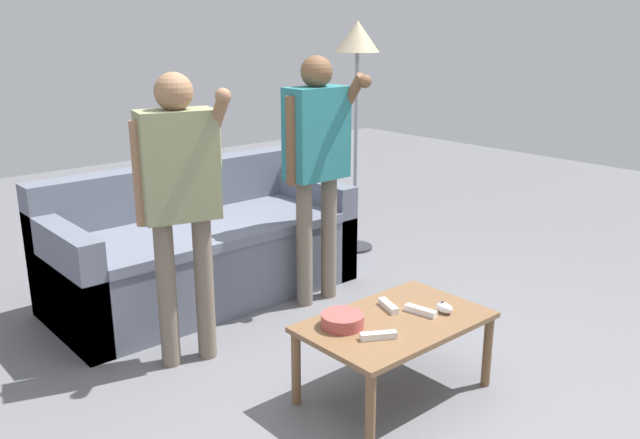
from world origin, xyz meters
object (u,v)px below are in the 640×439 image
Objects in this scene: game_remote_nunchuk at (444,308)px; game_remote_wand_far at (378,336)px; couch at (200,250)px; player_left at (180,187)px; player_right at (317,152)px; coffee_table at (395,329)px; game_remote_wand_spare at (388,306)px; game_remote_wand_near at (421,311)px; floor_lamp at (357,56)px; snack_bowl at (342,320)px.

game_remote_nunchuk reaches higher than game_remote_wand_far.
game_remote_wand_far is (-0.16, -1.73, 0.10)m from couch.
player_right reaches higher than player_left.
coffee_table is at bearing 22.70° from game_remote_wand_far.
couch is 1.55m from game_remote_wand_spare.
couch is at bearing 95.95° from game_remote_wand_near.
game_remote_wand_far is (-0.43, 0.01, -0.01)m from game_remote_nunchuk.
game_remote_nunchuk is 0.54× the size of game_remote_wand_near.
game_remote_nunchuk is at bearing -23.29° from coffee_table.
couch reaches higher than game_remote_wand_far.
game_remote_wand_near is (0.13, -0.03, 0.06)m from coffee_table.
couch is 1.80m from floor_lamp.
game_remote_wand_near is 0.16m from game_remote_wand_spare.
coffee_table is at bearing -128.94° from floor_lamp.
couch is 1.28× the size of player_left.
player_right is at bearing 60.55° from game_remote_wand_far.
game_remote_wand_spare is at bearing -86.20° from couch.
coffee_table is 2.41m from floor_lamp.
game_remote_wand_far is (-0.33, -0.05, -0.00)m from game_remote_wand_near.
floor_lamp is 2.10m from player_left.
couch is 1.74m from game_remote_wand_far.
game_remote_wand_far is at bearing -70.49° from player_left.
game_remote_wand_near is 1.05× the size of game_remote_wand_spare.
game_remote_wand_near is (0.37, -0.14, -0.01)m from snack_bowl.
game_remote_wand_spare is (0.26, 0.19, 0.00)m from game_remote_wand_far.
coffee_table is at bearing 165.85° from game_remote_wand_near.
player_left is 9.51× the size of game_remote_wand_spare.
game_remote_nunchuk is (0.27, -1.74, 0.11)m from couch.
game_remote_nunchuk is at bearing -1.96° from game_remote_wand_far.
game_remote_nunchuk is 0.56× the size of game_remote_wand_far.
game_remote_nunchuk is at bearing -52.50° from player_left.
game_remote_wand_spare is (0.10, -1.54, 0.10)m from couch.
game_remote_wand_far is at bearing -131.47° from floor_lamp.
couch is 1.65m from coffee_table.
floor_lamp reaches higher than game_remote_wand_near.
coffee_table is 0.50× the size of floor_lamp.
game_remote_wand_near is at bearing 8.44° from game_remote_wand_far.
game_remote_wand_spare is at bearing -52.97° from player_left.
snack_bowl is 1.31m from player_right.
floor_lamp is at bearing 48.53° from game_remote_wand_far.
game_remote_wand_far is at bearing 178.04° from game_remote_nunchuk.
snack_bowl reaches higher than game_remote_wand_spare.
floor_lamp is 1.16× the size of player_left.
coffee_table is at bearing -58.94° from player_left.
couch is 21.42× the size of game_remote_nunchuk.
couch is at bearing -179.53° from floor_lamp.
coffee_table is 0.58× the size of player_left.
snack_bowl is at bearing 179.54° from game_remote_wand_spare.
couch is 1.10× the size of floor_lamp.
snack_bowl is 0.13× the size of player_right.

